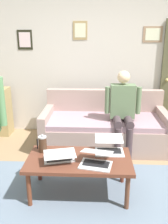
% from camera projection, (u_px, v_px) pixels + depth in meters
% --- Properties ---
extents(ground_plane, '(7.68, 7.68, 0.00)m').
position_uv_depth(ground_plane, '(82.00, 201.00, 2.75)').
color(ground_plane, '#947756').
extents(area_rug, '(2.54, 1.59, 0.01)m').
position_uv_depth(area_rug, '(79.00, 198.00, 2.80)').
color(area_rug, slate).
rests_on(area_rug, ground_plane).
extents(back_wall, '(7.04, 0.11, 2.70)m').
position_uv_depth(back_wall, '(89.00, 60.00, 4.44)').
color(back_wall, beige).
rests_on(back_wall, ground_plane).
extents(couch, '(2.01, 0.94, 0.88)m').
position_uv_depth(couch, '(104.00, 128.00, 4.07)').
color(couch, '#A68A82').
rests_on(couch, ground_plane).
extents(coffee_table, '(1.18, 0.63, 0.45)m').
position_uv_depth(coffee_table, '(79.00, 162.00, 2.78)').
color(coffee_table, brown).
rests_on(coffee_table, ground_plane).
extents(laptop_left, '(0.39, 0.38, 0.16)m').
position_uv_depth(laptop_left, '(96.00, 160.00, 2.63)').
color(laptop_left, silver).
rests_on(laptop_left, coffee_table).
extents(laptop_center, '(0.40, 0.37, 0.13)m').
position_uv_depth(laptop_center, '(59.00, 157.00, 2.71)').
color(laptop_center, silver).
rests_on(laptop_center, coffee_table).
extents(laptop_right, '(0.34, 0.38, 0.14)m').
position_uv_depth(laptop_right, '(109.00, 147.00, 2.93)').
color(laptop_right, silver).
rests_on(laptop_right, coffee_table).
extents(french_press, '(0.12, 0.10, 0.23)m').
position_uv_depth(french_press, '(43.00, 144.00, 2.90)').
color(french_press, '#4C3323').
rests_on(french_press, coffee_table).
extents(person_seated, '(0.55, 0.51, 1.28)m').
position_uv_depth(person_seated, '(123.00, 108.00, 3.71)').
color(person_seated, '#45363B').
rests_on(person_seated, ground_plane).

